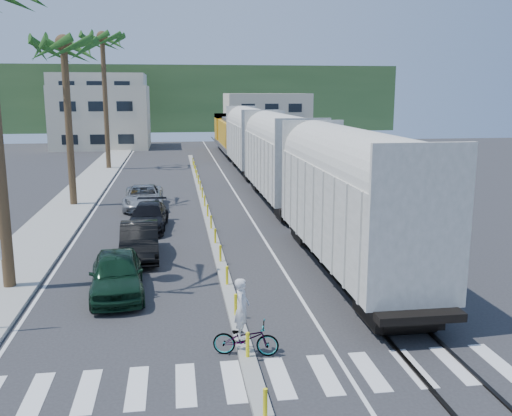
# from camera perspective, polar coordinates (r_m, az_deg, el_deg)

# --- Properties ---
(ground) EXTENTS (140.00, 140.00, 0.00)m
(ground) POSITION_cam_1_polar(r_m,az_deg,el_deg) (16.96, -1.29, -13.61)
(ground) COLOR #28282B
(ground) RESTS_ON ground
(sidewalk) EXTENTS (3.00, 90.00, 0.15)m
(sidewalk) POSITION_cam_1_polar(r_m,az_deg,el_deg) (41.41, -17.36, 1.08)
(sidewalk) COLOR gray
(sidewalk) RESTS_ON ground
(rails) EXTENTS (1.56, 100.00, 0.06)m
(rails) POSITION_cam_1_polar(r_m,az_deg,el_deg) (44.36, 0.75, 2.22)
(rails) COLOR black
(rails) RESTS_ON ground
(median) EXTENTS (0.45, 60.00, 0.85)m
(median) POSITION_cam_1_polar(r_m,az_deg,el_deg) (35.96, -5.14, 0.06)
(median) COLOR gray
(median) RESTS_ON ground
(crosswalk) EXTENTS (14.00, 2.20, 0.01)m
(crosswalk) POSITION_cam_1_polar(r_m,az_deg,el_deg) (15.18, -0.33, -16.77)
(crosswalk) COLOR silver
(crosswalk) RESTS_ON ground
(lane_markings) EXTENTS (9.42, 90.00, 0.01)m
(lane_markings) POSITION_cam_1_polar(r_m,az_deg,el_deg) (40.88, -8.54, 1.25)
(lane_markings) COLOR silver
(lane_markings) RESTS_ON ground
(freight_train) EXTENTS (3.00, 60.94, 5.85)m
(freight_train) POSITION_cam_1_polar(r_m,az_deg,el_deg) (42.70, 1.04, 5.75)
(freight_train) COLOR #B1AEA2
(freight_train) RESTS_ON ground
(palm_trees) EXTENTS (3.50, 37.20, 13.75)m
(palm_trees) POSITION_cam_1_polar(r_m,az_deg,el_deg) (38.63, -18.28, 16.32)
(palm_trees) COLOR brown
(palm_trees) RESTS_ON ground
(buildings) EXTENTS (38.00, 27.00, 10.00)m
(buildings) POSITION_cam_1_polar(r_m,az_deg,el_deg) (87.06, -11.38, 9.43)
(buildings) COLOR beige
(buildings) RESTS_ON ground
(hillside) EXTENTS (80.00, 20.00, 12.00)m
(hillside) POSITION_cam_1_polar(r_m,az_deg,el_deg) (115.26, -7.43, 10.83)
(hillside) COLOR #385628
(hillside) RESTS_ON ground
(car_lead) EXTENTS (2.64, 4.94, 1.58)m
(car_lead) POSITION_cam_1_polar(r_m,az_deg,el_deg) (21.24, -13.75, -6.39)
(car_lead) COLOR black
(car_lead) RESTS_ON ground
(car_second) EXTENTS (2.03, 4.82, 1.54)m
(car_second) POSITION_cam_1_polar(r_m,az_deg,el_deg) (25.67, -11.57, -3.22)
(car_second) COLOR black
(car_second) RESTS_ON ground
(car_third) EXTENTS (2.52, 5.00, 1.38)m
(car_third) POSITION_cam_1_polar(r_m,az_deg,el_deg) (30.85, -10.71, -0.86)
(car_third) COLOR black
(car_third) RESTS_ON ground
(car_rear) EXTENTS (2.50, 5.26, 1.45)m
(car_rear) POSITION_cam_1_polar(r_m,az_deg,el_deg) (36.55, -11.19, 1.09)
(car_rear) COLOR #9EA0A2
(car_rear) RESTS_ON ground
(cyclist) EXTENTS (1.47, 2.13, 2.23)m
(cyclist) POSITION_cam_1_polar(r_m,az_deg,el_deg) (16.15, -1.11, -12.22)
(cyclist) COLOR #9EA0A5
(cyclist) RESTS_ON ground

